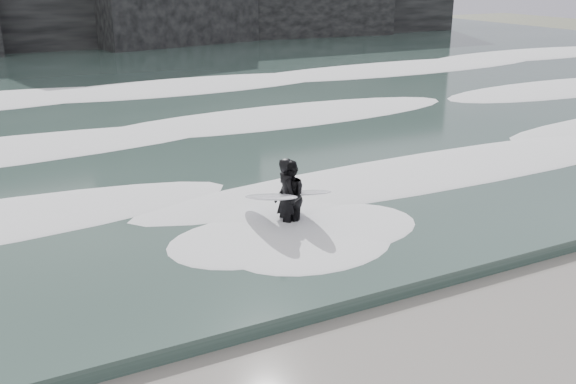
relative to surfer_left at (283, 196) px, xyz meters
name	(u,v)px	position (x,y,z in m)	size (l,w,h in m)	color
sea	(86,82)	(-0.22, 22.22, -0.75)	(90.00, 52.00, 0.30)	#324741
foam_near	(236,190)	(-0.22, 2.22, -0.50)	(60.00, 3.20, 0.20)	white
foam_mid	(157,130)	(-0.22, 9.22, -0.48)	(60.00, 4.00, 0.24)	white
foam_far	(102,88)	(-0.22, 18.22, -0.45)	(60.00, 4.80, 0.30)	white
surfer_left	(283,196)	(0.00, 0.00, 0.00)	(1.00, 2.23, 1.78)	black
surfer_right	(291,198)	(0.16, -0.09, -0.02)	(1.14, 2.10, 1.73)	black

